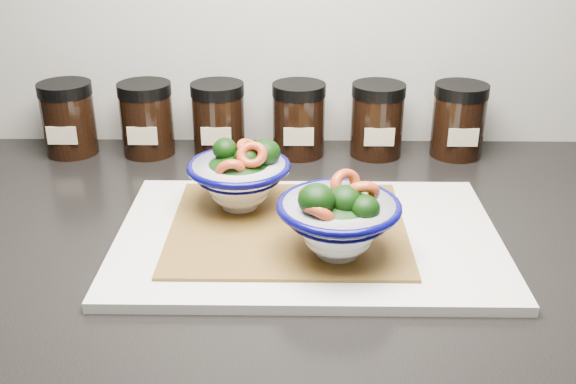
{
  "coord_description": "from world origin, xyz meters",
  "views": [
    {
      "loc": [
        -0.03,
        0.7,
        1.29
      ],
      "look_at": [
        -0.04,
        1.42,
        0.96
      ],
      "focal_mm": 42.0,
      "sensor_mm": 36.0,
      "label": 1
    }
  ],
  "objects_px": {
    "bowl_right": "(338,219)",
    "spice_jar_f": "(459,120)",
    "spice_jar_a": "(68,118)",
    "spice_jar_e": "(377,120)",
    "spice_jar_b": "(147,119)",
    "bowl_left": "(240,177)",
    "spice_jar_c": "(219,119)",
    "cutting_board": "(308,237)",
    "spice_jar_d": "(299,119)"
  },
  "relations": [
    {
      "from": "cutting_board",
      "to": "spice_jar_c",
      "type": "height_order",
      "value": "spice_jar_c"
    },
    {
      "from": "spice_jar_a",
      "to": "spice_jar_b",
      "type": "height_order",
      "value": "same"
    },
    {
      "from": "spice_jar_a",
      "to": "spice_jar_e",
      "type": "height_order",
      "value": "same"
    },
    {
      "from": "spice_jar_b",
      "to": "spice_jar_c",
      "type": "relative_size",
      "value": 1.0
    },
    {
      "from": "bowl_left",
      "to": "spice_jar_f",
      "type": "distance_m",
      "value": 0.39
    },
    {
      "from": "bowl_right",
      "to": "cutting_board",
      "type": "bearing_deg",
      "value": 120.01
    },
    {
      "from": "bowl_left",
      "to": "spice_jar_b",
      "type": "height_order",
      "value": "bowl_left"
    },
    {
      "from": "spice_jar_c",
      "to": "bowl_right",
      "type": "bearing_deg",
      "value": -63.84
    },
    {
      "from": "spice_jar_d",
      "to": "spice_jar_f",
      "type": "distance_m",
      "value": 0.25
    },
    {
      "from": "spice_jar_b",
      "to": "spice_jar_f",
      "type": "height_order",
      "value": "same"
    },
    {
      "from": "bowl_right",
      "to": "spice_jar_a",
      "type": "relative_size",
      "value": 1.2
    },
    {
      "from": "cutting_board",
      "to": "spice_jar_a",
      "type": "xyz_separation_m",
      "value": [
        -0.37,
        0.28,
        0.05
      ]
    },
    {
      "from": "bowl_right",
      "to": "spice_jar_c",
      "type": "bearing_deg",
      "value": 116.16
    },
    {
      "from": "cutting_board",
      "to": "bowl_left",
      "type": "bearing_deg",
      "value": 142.9
    },
    {
      "from": "bowl_left",
      "to": "spice_jar_c",
      "type": "bearing_deg",
      "value": 102.99
    },
    {
      "from": "spice_jar_c",
      "to": "spice_jar_f",
      "type": "xyz_separation_m",
      "value": [
        0.37,
        0.0,
        0.0
      ]
    },
    {
      "from": "spice_jar_b",
      "to": "spice_jar_e",
      "type": "xyz_separation_m",
      "value": [
        0.36,
        0.0,
        0.0
      ]
    },
    {
      "from": "bowl_left",
      "to": "spice_jar_d",
      "type": "distance_m",
      "value": 0.23
    },
    {
      "from": "spice_jar_c",
      "to": "spice_jar_d",
      "type": "relative_size",
      "value": 1.0
    },
    {
      "from": "spice_jar_d",
      "to": "spice_jar_c",
      "type": "bearing_deg",
      "value": 180.0
    },
    {
      "from": "cutting_board",
      "to": "bowl_right",
      "type": "distance_m",
      "value": 0.08
    },
    {
      "from": "bowl_right",
      "to": "spice_jar_f",
      "type": "relative_size",
      "value": 1.2
    },
    {
      "from": "spice_jar_c",
      "to": "cutting_board",
      "type": "bearing_deg",
      "value": -64.61
    },
    {
      "from": "bowl_right",
      "to": "spice_jar_d",
      "type": "distance_m",
      "value": 0.34
    },
    {
      "from": "spice_jar_c",
      "to": "spice_jar_e",
      "type": "xyz_separation_m",
      "value": [
        0.24,
        0.0,
        0.0
      ]
    },
    {
      "from": "spice_jar_b",
      "to": "spice_jar_a",
      "type": "bearing_deg",
      "value": 180.0
    },
    {
      "from": "bowl_right",
      "to": "spice_jar_f",
      "type": "xyz_separation_m",
      "value": [
        0.2,
        0.34,
        -0.0
      ]
    },
    {
      "from": "spice_jar_f",
      "to": "cutting_board",
      "type": "bearing_deg",
      "value": -129.59
    },
    {
      "from": "spice_jar_c",
      "to": "spice_jar_a",
      "type": "bearing_deg",
      "value": 180.0
    },
    {
      "from": "spice_jar_a",
      "to": "spice_jar_f",
      "type": "xyz_separation_m",
      "value": [
        0.6,
        0.0,
        0.0
      ]
    },
    {
      "from": "cutting_board",
      "to": "spice_jar_f",
      "type": "bearing_deg",
      "value": 50.41
    },
    {
      "from": "spice_jar_a",
      "to": "spice_jar_e",
      "type": "relative_size",
      "value": 1.0
    },
    {
      "from": "bowl_right",
      "to": "spice_jar_c",
      "type": "height_order",
      "value": "bowl_right"
    },
    {
      "from": "cutting_board",
      "to": "spice_jar_c",
      "type": "distance_m",
      "value": 0.32
    },
    {
      "from": "spice_jar_d",
      "to": "spice_jar_f",
      "type": "height_order",
      "value": "same"
    },
    {
      "from": "bowl_right",
      "to": "spice_jar_a",
      "type": "xyz_separation_m",
      "value": [
        -0.4,
        0.34,
        -0.0
      ]
    },
    {
      "from": "cutting_board",
      "to": "bowl_right",
      "type": "bearing_deg",
      "value": -59.99
    },
    {
      "from": "bowl_left",
      "to": "spice_jar_b",
      "type": "bearing_deg",
      "value": 126.31
    },
    {
      "from": "bowl_left",
      "to": "spice_jar_b",
      "type": "relative_size",
      "value": 1.14
    },
    {
      "from": "cutting_board",
      "to": "bowl_left",
      "type": "height_order",
      "value": "bowl_left"
    },
    {
      "from": "spice_jar_a",
      "to": "spice_jar_d",
      "type": "distance_m",
      "value": 0.36
    },
    {
      "from": "bowl_right",
      "to": "spice_jar_c",
      "type": "relative_size",
      "value": 1.2
    },
    {
      "from": "bowl_right",
      "to": "spice_jar_e",
      "type": "bearing_deg",
      "value": 76.97
    },
    {
      "from": "bowl_right",
      "to": "spice_jar_b",
      "type": "bearing_deg",
      "value": 129.34
    },
    {
      "from": "spice_jar_a",
      "to": "spice_jar_f",
      "type": "relative_size",
      "value": 1.0
    },
    {
      "from": "spice_jar_e",
      "to": "spice_jar_d",
      "type": "bearing_deg",
      "value": 180.0
    },
    {
      "from": "cutting_board",
      "to": "spice_jar_e",
      "type": "xyz_separation_m",
      "value": [
        0.11,
        0.28,
        0.05
      ]
    },
    {
      "from": "bowl_right",
      "to": "spice_jar_a",
      "type": "distance_m",
      "value": 0.52
    },
    {
      "from": "bowl_left",
      "to": "spice_jar_d",
      "type": "height_order",
      "value": "bowl_left"
    },
    {
      "from": "bowl_left",
      "to": "spice_jar_e",
      "type": "height_order",
      "value": "bowl_left"
    }
  ]
}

